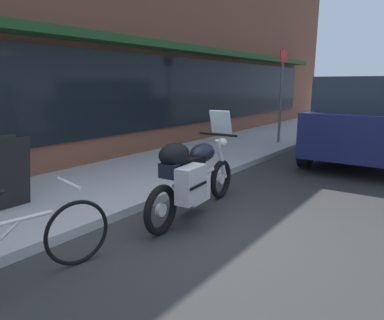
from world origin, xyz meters
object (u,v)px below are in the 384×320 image
touring_motorcycle (192,174)px  parking_sign_pole (281,88)px  parked_minivan (367,118)px  sandwich_board_sign (6,173)px  parked_bicycle (21,246)px

touring_motorcycle → parking_sign_pole: bearing=11.9°
parked_minivan → touring_motorcycle: bearing=167.9°
sandwich_board_sign → parking_sign_pole: (7.28, -0.80, 1.04)m
touring_motorcycle → parked_minivan: bearing=-12.1°
parked_bicycle → parked_minivan: 7.58m
parked_minivan → parking_sign_pole: size_ratio=1.77×
sandwich_board_sign → touring_motorcycle: bearing=-54.3°
parked_bicycle → sandwich_board_sign: size_ratio=1.75×
touring_motorcycle → sandwich_board_sign: (-1.45, 2.03, 0.01)m
parked_bicycle → sandwich_board_sign: bearing=67.0°
sandwich_board_sign → parked_bicycle: bearing=-113.0°
sandwich_board_sign → parking_sign_pole: size_ratio=0.37×
touring_motorcycle → parked_bicycle: (-2.20, 0.26, -0.23)m
parked_bicycle → parked_minivan: parked_minivan is taller
sandwich_board_sign → parking_sign_pole: parking_sign_pole is taller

